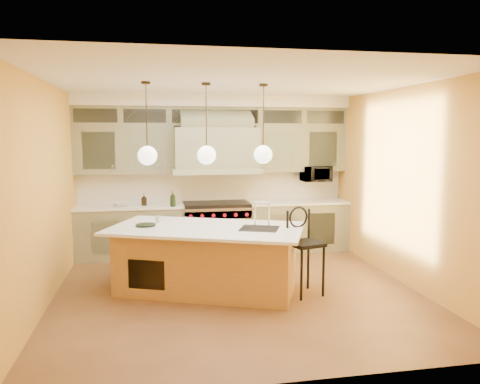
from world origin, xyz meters
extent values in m
plane|color=brown|center=(0.00, 0.00, 0.00)|extent=(5.00, 5.00, 0.00)
plane|color=white|center=(0.00, 0.00, 2.90)|extent=(5.00, 5.00, 0.00)
plane|color=gold|center=(0.00, 2.50, 1.45)|extent=(5.00, 0.00, 5.00)
plane|color=gold|center=(0.00, -2.50, 1.45)|extent=(5.00, 0.00, 5.00)
plane|color=gold|center=(-2.50, 0.00, 1.45)|extent=(0.00, 5.00, 5.00)
plane|color=gold|center=(2.50, 0.00, 1.45)|extent=(0.00, 5.00, 5.00)
cube|color=gray|center=(-1.55, 2.17, 0.45)|extent=(1.90, 0.65, 0.90)
cube|color=gray|center=(1.55, 2.17, 0.45)|extent=(1.90, 0.65, 0.90)
cube|color=white|center=(-1.55, 2.17, 0.92)|extent=(1.90, 0.68, 0.04)
cube|color=white|center=(1.55, 2.17, 0.92)|extent=(1.90, 0.68, 0.04)
cube|color=beige|center=(0.00, 2.48, 1.22)|extent=(5.00, 0.04, 0.56)
cube|color=gray|center=(-1.62, 2.33, 1.93)|extent=(1.75, 0.35, 0.85)
cube|color=gray|center=(1.62, 2.33, 1.93)|extent=(1.75, 0.35, 0.85)
cube|color=gray|center=(0.00, 2.15, 1.95)|extent=(1.50, 0.70, 0.75)
cube|color=gray|center=(0.00, 2.15, 1.55)|extent=(1.60, 0.76, 0.10)
cube|color=#333833|center=(0.00, 2.33, 2.53)|extent=(5.00, 0.35, 0.35)
cube|color=white|center=(0.00, 2.31, 2.80)|extent=(5.00, 0.47, 0.20)
cube|color=silver|center=(0.00, 2.15, 0.45)|extent=(1.20, 0.70, 0.90)
cube|color=black|center=(0.00, 2.15, 0.93)|extent=(1.20, 0.70, 0.06)
cube|color=silver|center=(0.00, 1.83, 0.78)|extent=(1.20, 0.06, 0.14)
cube|color=#A5743A|center=(-0.40, 0.13, 0.44)|extent=(2.65, 1.96, 0.88)
cube|color=white|center=(-0.42, 0.08, 0.90)|extent=(2.98, 2.29, 0.04)
cube|color=black|center=(0.29, -0.15, 0.90)|extent=(0.65, 0.62, 0.05)
cylinder|color=black|center=(0.78, -0.52, 0.35)|extent=(0.04, 0.04, 0.70)
cylinder|color=black|center=(1.12, -0.42, 0.35)|extent=(0.04, 0.04, 0.70)
cylinder|color=black|center=(0.68, -0.18, 0.35)|extent=(0.04, 0.04, 0.70)
cylinder|color=black|center=(1.02, -0.08, 0.35)|extent=(0.04, 0.04, 0.70)
cube|color=black|center=(0.90, -0.30, 0.72)|extent=(0.52, 0.52, 0.05)
torus|color=black|center=(0.85, -0.13, 1.06)|extent=(0.30, 0.11, 0.30)
imported|color=black|center=(1.95, 2.25, 1.45)|extent=(0.54, 0.37, 0.30)
imported|color=black|center=(-0.80, 1.92, 1.08)|extent=(0.12, 0.12, 0.27)
imported|color=black|center=(-1.30, 2.15, 1.04)|extent=(0.10, 0.10, 0.21)
imported|color=silver|center=(-1.70, 2.15, 0.98)|extent=(0.33, 0.33, 0.07)
imported|color=silver|center=(-1.07, 0.55, 0.97)|extent=(0.11, 0.11, 0.10)
cylinder|color=#2D2319|center=(-1.20, 0.13, 2.88)|extent=(0.12, 0.12, 0.03)
cylinder|color=#2D2319|center=(-1.20, 0.13, 2.44)|extent=(0.02, 0.02, 0.93)
sphere|color=white|center=(-1.20, 0.13, 1.92)|extent=(0.26, 0.26, 0.26)
cylinder|color=#2D2319|center=(-0.40, 0.13, 2.88)|extent=(0.12, 0.12, 0.03)
cylinder|color=#2D2319|center=(-0.40, 0.13, 2.44)|extent=(0.02, 0.02, 0.93)
sphere|color=white|center=(-0.40, 0.13, 1.92)|extent=(0.26, 0.26, 0.26)
cylinder|color=#2D2319|center=(0.40, 0.13, 2.88)|extent=(0.12, 0.12, 0.03)
cylinder|color=#2D2319|center=(0.40, 0.13, 2.44)|extent=(0.02, 0.02, 0.93)
sphere|color=white|center=(0.40, 0.13, 1.92)|extent=(0.26, 0.26, 0.26)
camera|label=1|loc=(-1.13, -6.29, 2.21)|focal=35.00mm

